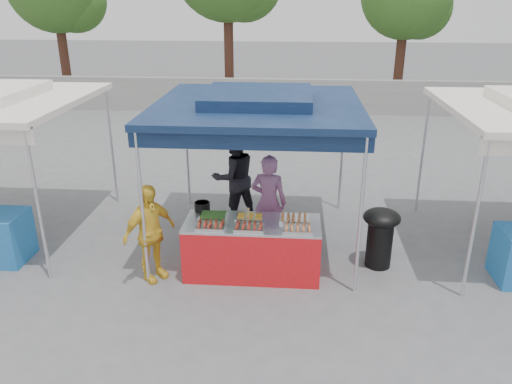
# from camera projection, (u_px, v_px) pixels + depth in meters

# --- Properties ---
(ground_plane) EXTENTS (80.00, 80.00, 0.00)m
(ground_plane) POSITION_uv_depth(u_px,v_px,m) (253.00, 269.00, 7.72)
(ground_plane) COLOR slate
(back_wall) EXTENTS (40.00, 0.25, 1.20)m
(back_wall) POSITION_uv_depth(u_px,v_px,m) (279.00, 96.00, 17.69)
(back_wall) COLOR gray
(back_wall) RESTS_ON ground_plane
(main_canopy) EXTENTS (3.20, 3.20, 2.57)m
(main_canopy) POSITION_uv_depth(u_px,v_px,m) (258.00, 104.00, 7.74)
(main_canopy) COLOR silver
(main_canopy) RESTS_ON ground_plane
(vendor_table) EXTENTS (2.00, 0.80, 0.85)m
(vendor_table) POSITION_uv_depth(u_px,v_px,m) (252.00, 248.00, 7.47)
(vendor_table) COLOR red
(vendor_table) RESTS_ON ground_plane
(food_tray_fl) EXTENTS (0.42, 0.30, 0.07)m
(food_tray_fl) POSITION_uv_depth(u_px,v_px,m) (211.00, 226.00, 7.12)
(food_tray_fl) COLOR silver
(food_tray_fl) RESTS_ON vendor_table
(food_tray_fm) EXTENTS (0.42, 0.30, 0.07)m
(food_tray_fm) POSITION_uv_depth(u_px,v_px,m) (249.00, 227.00, 7.08)
(food_tray_fm) COLOR silver
(food_tray_fm) RESTS_ON vendor_table
(food_tray_fr) EXTENTS (0.42, 0.30, 0.07)m
(food_tray_fr) POSITION_uv_depth(u_px,v_px,m) (297.00, 229.00, 7.03)
(food_tray_fr) COLOR silver
(food_tray_fr) RESTS_ON vendor_table
(food_tray_bl) EXTENTS (0.42, 0.30, 0.07)m
(food_tray_bl) POSITION_uv_depth(u_px,v_px,m) (213.00, 216.00, 7.43)
(food_tray_bl) COLOR silver
(food_tray_bl) RESTS_ON vendor_table
(food_tray_bm) EXTENTS (0.42, 0.30, 0.07)m
(food_tray_bm) POSITION_uv_depth(u_px,v_px,m) (250.00, 217.00, 7.40)
(food_tray_bm) COLOR silver
(food_tray_bm) RESTS_ON vendor_table
(food_tray_br) EXTENTS (0.42, 0.30, 0.07)m
(food_tray_br) POSITION_uv_depth(u_px,v_px,m) (294.00, 219.00, 7.34)
(food_tray_br) COLOR silver
(food_tray_br) RESTS_ON vendor_table
(cooking_pot) EXTENTS (0.24, 0.24, 0.14)m
(cooking_pot) POSITION_uv_depth(u_px,v_px,m) (202.00, 206.00, 7.68)
(cooking_pot) COLOR black
(cooking_pot) RESTS_ON vendor_table
(skewer_cup) EXTENTS (0.07, 0.07, 0.09)m
(skewer_cup) POSITION_uv_depth(u_px,v_px,m) (248.00, 222.00, 7.20)
(skewer_cup) COLOR silver
(skewer_cup) RESTS_ON vendor_table
(wok_burner) EXTENTS (0.57, 0.57, 0.96)m
(wok_burner) POSITION_uv_depth(u_px,v_px,m) (380.00, 233.00, 7.63)
(wok_burner) COLOR black
(wok_burner) RESTS_ON ground_plane
(crate_left) EXTENTS (0.52, 0.37, 0.31)m
(crate_left) POSITION_uv_depth(u_px,v_px,m) (240.00, 243.00, 8.20)
(crate_left) COLOR #1543B1
(crate_left) RESTS_ON ground_plane
(crate_right) EXTENTS (0.51, 0.36, 0.30)m
(crate_right) POSITION_uv_depth(u_px,v_px,m) (267.00, 247.00, 8.08)
(crate_right) COLOR #1543B1
(crate_right) RESTS_ON ground_plane
(crate_stacked) EXTENTS (0.47, 0.33, 0.28)m
(crate_stacked) POSITION_uv_depth(u_px,v_px,m) (267.00, 231.00, 7.97)
(crate_stacked) COLOR #1543B1
(crate_stacked) RESTS_ON crate_right
(vendor_woman) EXTENTS (0.65, 0.48, 1.61)m
(vendor_woman) POSITION_uv_depth(u_px,v_px,m) (269.00, 202.00, 8.12)
(vendor_woman) COLOR #955F8C
(vendor_woman) RESTS_ON ground_plane
(helper_man) EXTENTS (1.06, 0.99, 1.74)m
(helper_man) POSITION_uv_depth(u_px,v_px,m) (234.00, 177.00, 9.06)
(helper_man) COLOR black
(helper_man) RESTS_ON ground_plane
(customer_person) EXTENTS (0.83, 0.91, 1.49)m
(customer_person) POSITION_uv_depth(u_px,v_px,m) (150.00, 233.00, 7.21)
(customer_person) COLOR yellow
(customer_person) RESTS_ON ground_plane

